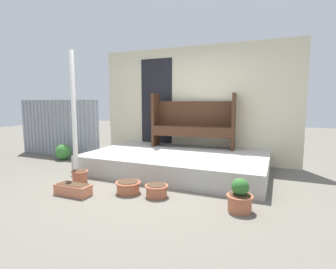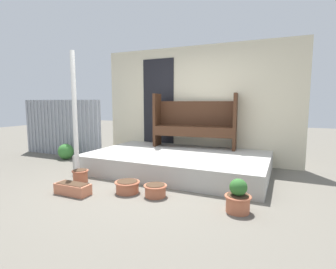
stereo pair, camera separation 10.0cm
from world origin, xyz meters
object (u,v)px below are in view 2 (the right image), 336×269
at_px(support_post, 75,116).
at_px(flower_pot_left, 80,175).
at_px(bench, 195,121).
at_px(flower_pot_far_right, 238,198).
at_px(shrub_by_fence, 66,152).
at_px(planter_box_rect, 73,189).
at_px(flower_pot_middle, 127,186).
at_px(flower_pot_right, 155,190).

distance_m(support_post, flower_pot_left, 1.04).
height_order(bench, flower_pot_left, bench).
distance_m(flower_pot_far_right, shrub_by_fence, 4.46).
xyz_separation_m(bench, shrub_by_fence, (-2.90, -0.88, -0.76)).
distance_m(flower_pot_far_right, planter_box_rect, 2.36).
bearing_deg(support_post, shrub_by_fence, 141.89).
height_order(support_post, planter_box_rect, support_post).
height_order(flower_pot_middle, shrub_by_fence, shrub_by_fence).
bearing_deg(bench, planter_box_rect, -116.28).
bearing_deg(flower_pot_right, bench, 94.21).
distance_m(flower_pot_middle, flower_pot_right, 0.46).
xyz_separation_m(bench, flower_pot_left, (-1.30, -2.13, -0.83)).
xyz_separation_m(support_post, flower_pot_left, (0.24, -0.18, -0.99)).
xyz_separation_m(flower_pot_left, shrub_by_fence, (-1.60, 1.25, 0.07)).
relative_size(support_post, flower_pot_far_right, 5.25).
xyz_separation_m(support_post, flower_pot_right, (1.70, -0.26, -1.01)).
bearing_deg(flower_pot_middle, flower_pot_right, 3.74).
xyz_separation_m(flower_pot_far_right, planter_box_rect, (-2.33, -0.36, -0.10)).
height_order(flower_pot_far_right, shrub_by_fence, flower_pot_far_right).
bearing_deg(flower_pot_left, planter_box_rect, -57.82).
height_order(bench, flower_pot_far_right, bench).
bearing_deg(shrub_by_fence, flower_pot_middle, -27.44).
height_order(flower_pot_left, planter_box_rect, flower_pot_left).
relative_size(support_post, planter_box_rect, 4.13).
bearing_deg(flower_pot_middle, bench, 82.52).
relative_size(flower_pot_far_right, shrub_by_fence, 1.12).
height_order(support_post, shrub_by_fence, support_post).
bearing_deg(planter_box_rect, flower_pot_middle, 29.19).
xyz_separation_m(bench, planter_box_rect, (-0.99, -2.63, -0.86)).
bearing_deg(flower_pot_right, flower_pot_middle, -176.26).
bearing_deg(flower_pot_far_right, flower_pot_right, 177.07).
distance_m(flower_pot_left, planter_box_rect, 0.59).
distance_m(bench, flower_pot_right, 2.37).
bearing_deg(support_post, flower_pot_far_right, -6.25).
height_order(support_post, flower_pot_right, support_post).
bearing_deg(flower_pot_middle, planter_box_rect, -150.81).
relative_size(support_post, flower_pot_left, 7.98).
bearing_deg(support_post, bench, 51.77).
bearing_deg(shrub_by_fence, flower_pot_right, -23.37).
distance_m(flower_pot_middle, planter_box_rect, 0.80).
relative_size(bench, shrub_by_fence, 4.82).
height_order(bench, planter_box_rect, bench).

